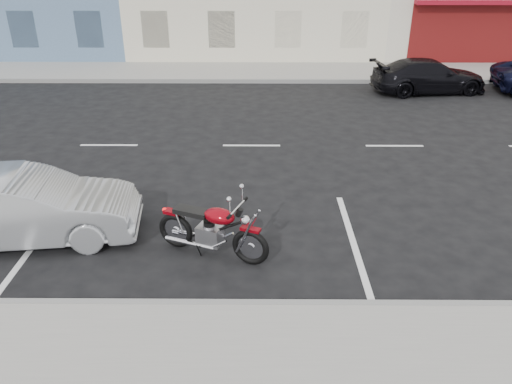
# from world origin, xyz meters

# --- Properties ---
(ground) EXTENTS (120.00, 120.00, 0.00)m
(ground) POSITION_xyz_m (0.00, 0.00, 0.00)
(ground) COLOR black
(ground) RESTS_ON ground
(sidewalk_far) EXTENTS (80.00, 3.40, 0.15)m
(sidewalk_far) POSITION_xyz_m (-5.00, 8.70, 0.07)
(sidewalk_far) COLOR gray
(sidewalk_far) RESTS_ON ground
(curb_near) EXTENTS (80.00, 0.12, 0.16)m
(curb_near) POSITION_xyz_m (-5.00, -7.00, 0.08)
(curb_near) COLOR gray
(curb_near) RESTS_ON ground
(curb_far) EXTENTS (80.00, 0.12, 0.16)m
(curb_far) POSITION_xyz_m (-5.00, 7.00, 0.08)
(curb_far) COLOR gray
(curb_far) RESTS_ON ground
(motorcycle) EXTENTS (2.06, 1.02, 1.09)m
(motorcycle) POSITION_xyz_m (-1.90, -5.77, 0.50)
(motorcycle) COLOR black
(motorcycle) RESTS_ON ground
(sedan_silver) EXTENTS (4.21, 1.90, 1.34)m
(sedan_silver) POSITION_xyz_m (-6.10, -4.96, 0.67)
(sedan_silver) COLOR #ADB0B5
(sedan_silver) RESTS_ON ground
(car_far) EXTENTS (4.46, 2.29, 1.24)m
(car_far) POSITION_xyz_m (4.57, 5.67, 0.62)
(car_far) COLOR black
(car_far) RESTS_ON ground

